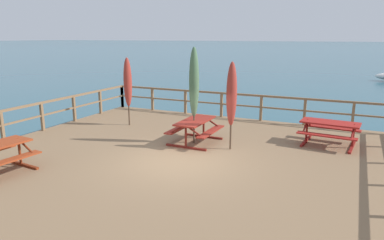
{
  "coord_description": "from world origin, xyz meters",
  "views": [
    {
      "loc": [
        4.36,
        -8.5,
        4.13
      ],
      "look_at": [
        0.0,
        0.9,
        1.68
      ],
      "focal_mm": 33.28,
      "sensor_mm": 36.0,
      "label": 1
    }
  ],
  "objects_px": {
    "picnic_table_mid_right": "(195,126)",
    "patio_umbrella_short_back": "(232,95)",
    "picnic_table_front_right": "(330,128)",
    "patio_umbrella_short_mid": "(194,83)",
    "patio_umbrella_tall_mid_right": "(128,83)"
  },
  "relations": [
    {
      "from": "picnic_table_mid_right",
      "to": "picnic_table_front_right",
      "type": "height_order",
      "value": "same"
    },
    {
      "from": "picnic_table_mid_right",
      "to": "patio_umbrella_short_mid",
      "type": "distance_m",
      "value": 1.44
    },
    {
      "from": "picnic_table_front_right",
      "to": "picnic_table_mid_right",
      "type": "bearing_deg",
      "value": -158.54
    },
    {
      "from": "picnic_table_front_right",
      "to": "patio_umbrella_tall_mid_right",
      "type": "bearing_deg",
      "value": -176.04
    },
    {
      "from": "picnic_table_front_right",
      "to": "patio_umbrella_short_mid",
      "type": "bearing_deg",
      "value": -158.02
    },
    {
      "from": "picnic_table_mid_right",
      "to": "patio_umbrella_short_back",
      "type": "distance_m",
      "value": 1.76
    },
    {
      "from": "picnic_table_mid_right",
      "to": "patio_umbrella_tall_mid_right",
      "type": "height_order",
      "value": "patio_umbrella_tall_mid_right"
    },
    {
      "from": "picnic_table_mid_right",
      "to": "patio_umbrella_short_mid",
      "type": "xyz_separation_m",
      "value": [
        -0.02,
        -0.05,
        1.44
      ]
    },
    {
      "from": "picnic_table_mid_right",
      "to": "patio_umbrella_short_back",
      "type": "xyz_separation_m",
      "value": [
        1.29,
        -0.19,
        1.18
      ]
    },
    {
      "from": "picnic_table_mid_right",
      "to": "patio_umbrella_short_back",
      "type": "height_order",
      "value": "patio_umbrella_short_back"
    },
    {
      "from": "patio_umbrella_tall_mid_right",
      "to": "patio_umbrella_short_back",
      "type": "relative_size",
      "value": 0.98
    },
    {
      "from": "picnic_table_mid_right",
      "to": "patio_umbrella_tall_mid_right",
      "type": "xyz_separation_m",
      "value": [
        -3.36,
        1.08,
        1.14
      ]
    },
    {
      "from": "patio_umbrella_tall_mid_right",
      "to": "picnic_table_mid_right",
      "type": "bearing_deg",
      "value": -17.76
    },
    {
      "from": "patio_umbrella_short_mid",
      "to": "patio_umbrella_short_back",
      "type": "relative_size",
      "value": 1.15
    },
    {
      "from": "picnic_table_mid_right",
      "to": "picnic_table_front_right",
      "type": "xyz_separation_m",
      "value": [
        4.05,
        1.59,
        0.0
      ]
    }
  ]
}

